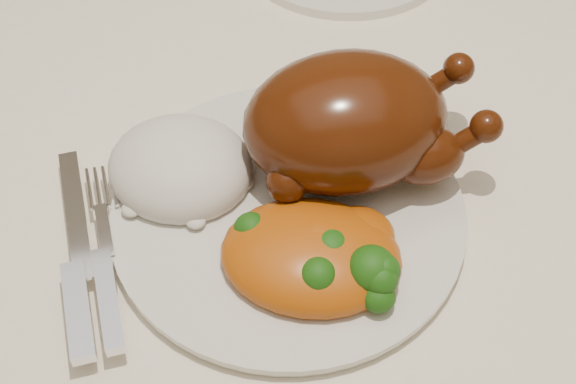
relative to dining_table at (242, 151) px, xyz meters
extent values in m
cube|color=brown|center=(0.00, 0.00, 0.07)|extent=(1.60, 0.90, 0.04)
cube|color=white|center=(0.00, 0.00, 0.10)|extent=(1.72, 1.02, 0.01)
cylinder|color=silver|center=(0.01, -0.16, 0.11)|extent=(0.31, 0.31, 0.01)
ellipsoid|color=#471707|center=(0.06, -0.13, 0.16)|extent=(0.15, 0.11, 0.09)
ellipsoid|color=#471707|center=(0.05, -0.13, 0.18)|extent=(0.07, 0.05, 0.04)
ellipsoid|color=#471707|center=(0.11, -0.16, 0.15)|extent=(0.06, 0.04, 0.04)
sphere|color=#471707|center=(0.15, -0.16, 0.17)|extent=(0.02, 0.02, 0.02)
ellipsoid|color=#471707|center=(0.11, -0.10, 0.15)|extent=(0.06, 0.04, 0.04)
sphere|color=#471707|center=(0.15, -0.10, 0.17)|extent=(0.02, 0.02, 0.02)
sphere|color=#471707|center=(0.01, -0.16, 0.14)|extent=(0.03, 0.03, 0.03)
sphere|color=#471707|center=(0.01, -0.10, 0.14)|extent=(0.03, 0.03, 0.03)
ellipsoid|color=white|center=(-0.06, -0.12, 0.12)|extent=(0.14, 0.13, 0.06)
ellipsoid|color=#B5550B|center=(0.02, -0.21, 0.12)|extent=(0.15, 0.13, 0.04)
ellipsoid|color=#B5550B|center=(0.05, -0.20, 0.12)|extent=(0.06, 0.05, 0.03)
ellipsoid|color=#0B3D0A|center=(0.06, -0.25, 0.13)|extent=(0.02, 0.02, 0.02)
ellipsoid|color=#0B3D0A|center=(0.06, -0.24, 0.13)|extent=(0.02, 0.02, 0.02)
ellipsoid|color=#0B3D0A|center=(0.02, -0.24, 0.13)|extent=(0.03, 0.03, 0.03)
ellipsoid|color=#0B3D0A|center=(-0.02, -0.19, 0.13)|extent=(0.02, 0.02, 0.03)
ellipsoid|color=#0B3D0A|center=(0.03, -0.22, 0.13)|extent=(0.03, 0.03, 0.03)
ellipsoid|color=#0B3D0A|center=(0.05, -0.25, 0.12)|extent=(0.02, 0.02, 0.02)
ellipsoid|color=#0B3D0A|center=(0.05, -0.24, 0.13)|extent=(0.03, 0.03, 0.03)
cube|color=silver|center=(-0.14, -0.14, 0.12)|extent=(0.02, 0.12, 0.00)
cube|color=silver|center=(-0.14, -0.22, 0.12)|extent=(0.02, 0.07, 0.01)
cube|color=silver|center=(-0.12, -0.22, 0.12)|extent=(0.02, 0.08, 0.01)
cube|color=silver|center=(-0.12, -0.14, 0.12)|extent=(0.02, 0.08, 0.00)
camera|label=1|loc=(-0.05, -0.51, 0.57)|focal=50.00mm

